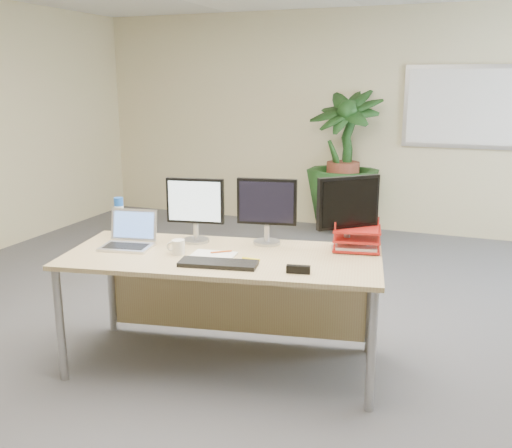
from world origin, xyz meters
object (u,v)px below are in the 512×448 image
at_px(monitor_left, 195,206).
at_px(monitor_right, 267,207).
at_px(floor_plant, 343,173).
at_px(laptop, 130,237).
at_px(desk, 227,273).

bearing_deg(monitor_left, monitor_right, 15.29).
height_order(floor_plant, laptop, floor_plant).
height_order(desk, monitor_right, monitor_right).
height_order(monitor_right, laptop, monitor_right).
relative_size(monitor_left, laptop, 1.19).
bearing_deg(desk, laptop, -167.07).
relative_size(monitor_right, laptop, 1.21).
bearing_deg(floor_plant, monitor_right, -86.16).
distance_m(floor_plant, monitor_left, 3.48).
xyz_separation_m(floor_plant, monitor_left, (-0.25, -3.46, 0.27)).
bearing_deg(laptop, monitor_left, 34.01).
bearing_deg(monitor_left, floor_plant, 85.93).
bearing_deg(laptop, monitor_right, 24.23).
bearing_deg(desk, floor_plant, 90.41).
xyz_separation_m(desk, monitor_left, (-0.27, 0.10, 0.42)).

